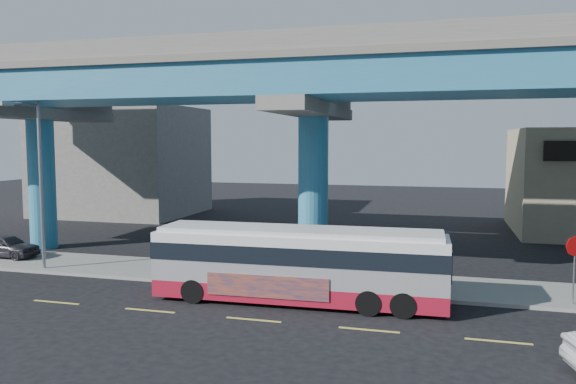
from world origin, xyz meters
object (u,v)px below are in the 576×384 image
(parked_car, at_px, (6,246))
(stop_sign, at_px, (575,255))
(transit_bus, at_px, (299,262))
(street_lamp, at_px, (32,161))

(parked_car, distance_m, stop_sign, 26.69)
(transit_bus, distance_m, street_lamp, 13.55)
(parked_car, relative_size, stop_sign, 1.39)
(transit_bus, height_order, stop_sign, transit_bus)
(stop_sign, bearing_deg, transit_bus, -169.63)
(parked_car, xyz_separation_m, street_lamp, (3.63, -2.20, 4.52))
(transit_bus, bearing_deg, stop_sign, 9.53)
(street_lamp, height_order, stop_sign, street_lamp)
(transit_bus, bearing_deg, parked_car, 166.60)
(transit_bus, xyz_separation_m, stop_sign, (10.01, 1.98, 0.42))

